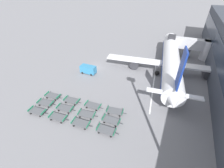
% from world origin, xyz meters
% --- Properties ---
extents(ground_plane, '(500.00, 500.00, 0.00)m').
position_xyz_m(ground_plane, '(0.00, 0.00, 0.00)').
color(ground_plane, gray).
extents(jet_bridge, '(14.79, 4.45, 6.43)m').
position_xyz_m(jet_bridge, '(25.64, 19.88, 3.79)').
color(jet_bridge, silver).
rests_on(jet_bridge, ground_plane).
extents(airplane, '(35.44, 39.92, 12.75)m').
position_xyz_m(airplane, '(20.24, 6.80, 3.49)').
color(airplane, white).
rests_on(airplane, ground_plane).
extents(service_van, '(4.34, 2.53, 2.23)m').
position_xyz_m(service_van, '(0.12, -3.58, 1.20)').
color(service_van, teal).
rests_on(service_van, ground_plane).
extents(baggage_dolly_row_near_col_a, '(3.91, 1.99, 0.92)m').
position_xyz_m(baggage_dolly_row_near_col_a, '(-0.66, -20.81, 0.48)').
color(baggage_dolly_row_near_col_a, '#515459').
rests_on(baggage_dolly_row_near_col_a, ground_plane).
extents(baggage_dolly_row_near_col_b, '(3.90, 1.96, 0.92)m').
position_xyz_m(baggage_dolly_row_near_col_b, '(4.07, -20.37, 0.48)').
color(baggage_dolly_row_near_col_b, '#515459').
rests_on(baggage_dolly_row_near_col_b, ground_plane).
extents(baggage_dolly_row_near_col_c, '(3.90, 1.93, 0.92)m').
position_xyz_m(baggage_dolly_row_near_col_c, '(8.73, -19.77, 0.48)').
color(baggage_dolly_row_near_col_c, '#515459').
rests_on(baggage_dolly_row_near_col_c, ground_plane).
extents(baggage_dolly_row_near_col_d, '(3.88, 1.88, 0.92)m').
position_xyz_m(baggage_dolly_row_near_col_d, '(13.50, -19.22, 0.48)').
color(baggage_dolly_row_near_col_d, '#515459').
rests_on(baggage_dolly_row_near_col_d, ground_plane).
extents(baggage_dolly_row_mid_a_col_a, '(3.92, 2.10, 0.92)m').
position_xyz_m(baggage_dolly_row_mid_a_col_a, '(-1.00, -18.32, 0.48)').
color(baggage_dolly_row_mid_a_col_a, '#515459').
rests_on(baggage_dolly_row_mid_a_col_a, ground_plane).
extents(baggage_dolly_row_mid_a_col_b, '(3.91, 2.01, 0.92)m').
position_xyz_m(baggage_dolly_row_mid_a_col_b, '(3.69, -17.90, 0.48)').
color(baggage_dolly_row_mid_a_col_b, '#515459').
rests_on(baggage_dolly_row_mid_a_col_b, ground_plane).
extents(baggage_dolly_row_mid_a_col_c, '(3.92, 2.10, 0.92)m').
position_xyz_m(baggage_dolly_row_mid_a_col_c, '(8.47, -17.49, 0.48)').
color(baggage_dolly_row_mid_a_col_c, '#515459').
rests_on(baggage_dolly_row_mid_a_col_c, ground_plane).
extents(baggage_dolly_row_mid_a_col_d, '(3.87, 1.83, 0.92)m').
position_xyz_m(baggage_dolly_row_mid_a_col_d, '(13.34, -16.89, 0.48)').
color(baggage_dolly_row_mid_a_col_d, '#515459').
rests_on(baggage_dolly_row_mid_a_col_d, ground_plane).
extents(baggage_dolly_row_mid_b_col_a, '(3.89, 1.92, 0.92)m').
position_xyz_m(baggage_dolly_row_mid_b_col_a, '(-1.29, -15.94, 0.48)').
color(baggage_dolly_row_mid_b_col_a, '#515459').
rests_on(baggage_dolly_row_mid_b_col_a, ground_plane).
extents(baggage_dolly_row_mid_b_col_b, '(3.89, 1.92, 0.92)m').
position_xyz_m(baggage_dolly_row_mid_b_col_b, '(3.44, -15.44, 0.48)').
color(baggage_dolly_row_mid_b_col_b, '#515459').
rests_on(baggage_dolly_row_mid_b_col_b, ground_plane).
extents(baggage_dolly_row_mid_b_col_c, '(3.87, 1.84, 0.92)m').
position_xyz_m(baggage_dolly_row_mid_b_col_c, '(8.31, -14.94, 0.48)').
color(baggage_dolly_row_mid_b_col_c, '#515459').
rests_on(baggage_dolly_row_mid_b_col_c, ground_plane).
extents(baggage_dolly_row_mid_b_col_d, '(3.92, 2.08, 0.92)m').
position_xyz_m(baggage_dolly_row_mid_b_col_d, '(13.02, -14.52, 0.48)').
color(baggage_dolly_row_mid_b_col_d, '#515459').
rests_on(baggage_dolly_row_mid_b_col_d, ground_plane).
extents(stand_guidance_stripe, '(3.22, 21.06, 0.01)m').
position_xyz_m(stand_guidance_stripe, '(17.76, -1.48, 0.00)').
color(stand_guidance_stripe, white).
rests_on(stand_guidance_stripe, ground_plane).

